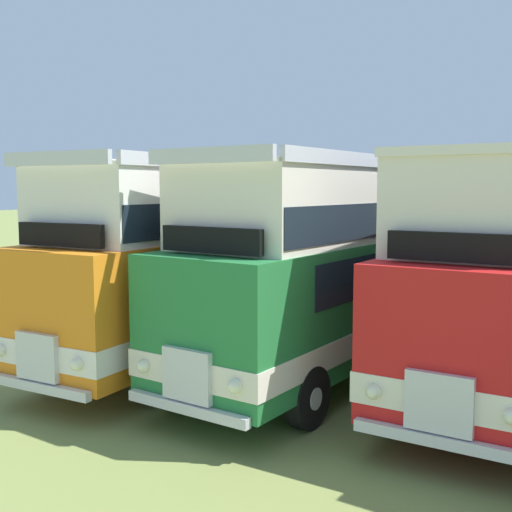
# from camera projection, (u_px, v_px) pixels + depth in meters

# --- Properties ---
(bus_first_in_row) EXTENTS (3.09, 11.00, 4.52)m
(bus_first_in_row) POSITION_uv_depth(u_px,v_px,m) (214.00, 252.00, 15.18)
(bus_first_in_row) COLOR orange
(bus_first_in_row) RESTS_ON ground
(bus_second_in_row) EXTENTS (3.07, 10.57, 4.52)m
(bus_second_in_row) POSITION_uv_depth(u_px,v_px,m) (347.00, 259.00, 13.67)
(bus_second_in_row) COLOR #237538
(bus_second_in_row) RESTS_ON ground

